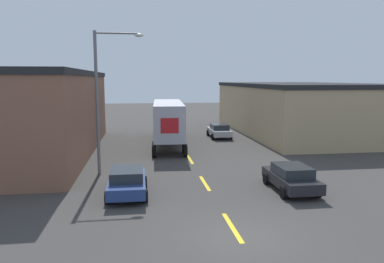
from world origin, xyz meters
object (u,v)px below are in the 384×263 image
(parked_car_right_near, at_px, (291,177))
(street_lamp, at_px, (102,92))
(parked_car_left_near, at_px, (127,181))
(parked_car_right_far, at_px, (219,130))
(semi_truck, at_px, (168,119))

(parked_car_right_near, height_order, street_lamp, street_lamp)
(parked_car_right_near, bearing_deg, street_lamp, 153.70)
(parked_car_left_near, bearing_deg, parked_car_right_far, 64.33)
(semi_truck, relative_size, parked_car_left_near, 3.08)
(street_lamp, bearing_deg, parked_car_right_near, -26.30)
(parked_car_right_near, height_order, parked_car_right_far, same)
(parked_car_right_near, bearing_deg, parked_car_right_far, 90.00)
(parked_car_right_far, bearing_deg, semi_truck, -148.44)
(street_lamp, bearing_deg, parked_car_right_far, 52.68)
(street_lamp, bearing_deg, semi_truck, 64.75)
(semi_truck, bearing_deg, parked_car_right_near, -67.09)
(parked_car_right_near, xyz_separation_m, parked_car_left_near, (-8.74, 0.41, 0.00))
(parked_car_left_near, bearing_deg, street_lamp, 108.40)
(parked_car_right_near, xyz_separation_m, parked_car_right_far, (0.00, 18.59, 0.00))
(parked_car_right_far, xyz_separation_m, street_lamp, (-10.30, -13.50, 4.42))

